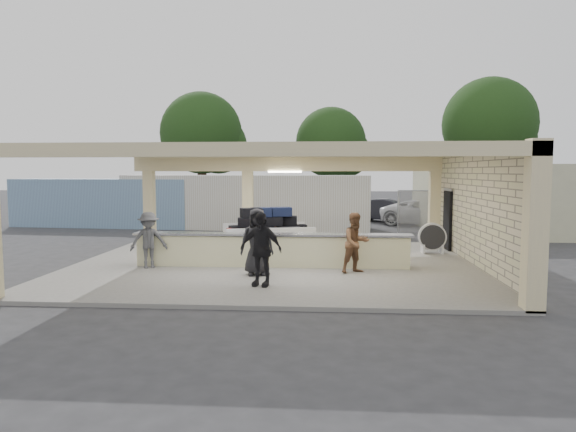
# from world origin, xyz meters

# --- Properties ---
(ground) EXTENTS (120.00, 120.00, 0.00)m
(ground) POSITION_xyz_m (0.00, 0.00, 0.00)
(ground) COLOR #2B2B2D
(ground) RESTS_ON ground
(pavilion) EXTENTS (12.01, 10.00, 3.55)m
(pavilion) POSITION_xyz_m (0.21, 0.66, 1.35)
(pavilion) COLOR slate
(pavilion) RESTS_ON ground
(baggage_counter) EXTENTS (8.20, 0.58, 0.98)m
(baggage_counter) POSITION_xyz_m (0.00, -0.50, 0.59)
(baggage_counter) COLOR beige
(baggage_counter) RESTS_ON pavilion
(luggage_cart) EXTENTS (3.14, 2.38, 1.63)m
(luggage_cart) POSITION_xyz_m (-0.33, 1.00, 1.01)
(luggage_cart) COLOR silver
(luggage_cart) RESTS_ON pavilion
(drum_fan) EXTENTS (0.96, 0.52, 1.04)m
(drum_fan) POSITION_xyz_m (5.24, 2.33, 0.66)
(drum_fan) COLOR silver
(drum_fan) RESTS_ON pavilion
(baggage_handler) EXTENTS (0.47, 0.65, 1.59)m
(baggage_handler) POSITION_xyz_m (0.03, 1.67, 0.90)
(baggage_handler) COLOR #F5470C
(baggage_handler) RESTS_ON pavilion
(passenger_a) EXTENTS (0.88, 0.71, 1.67)m
(passenger_a) POSITION_xyz_m (2.42, -1.32, 0.94)
(passenger_a) COLOR brown
(passenger_a) RESTS_ON pavilion
(passenger_b) EXTENTS (1.13, 0.64, 1.82)m
(passenger_b) POSITION_xyz_m (0.00, -3.10, 1.01)
(passenger_b) COLOR black
(passenger_b) RESTS_ON pavilion
(passenger_c) EXTENTS (1.11, 0.78, 1.63)m
(passenger_c) POSITION_xyz_m (-3.54, -1.00, 0.91)
(passenger_c) COLOR #45464A
(passenger_c) RESTS_ON pavilion
(passenger_d) EXTENTS (0.92, 0.47, 1.81)m
(passenger_d) POSITION_xyz_m (-0.27, -1.80, 1.01)
(passenger_d) COLOR black
(passenger_d) RESTS_ON pavilion
(car_white_a) EXTENTS (5.38, 3.95, 1.39)m
(car_white_a) POSITION_xyz_m (7.11, 12.36, 0.70)
(car_white_a) COLOR silver
(car_white_a) RESTS_ON ground
(car_white_b) EXTENTS (4.72, 3.47, 1.40)m
(car_white_b) POSITION_xyz_m (10.64, 13.00, 0.70)
(car_white_b) COLOR silver
(car_white_b) RESTS_ON ground
(car_dark) EXTENTS (4.15, 2.68, 1.31)m
(car_dark) POSITION_xyz_m (5.22, 14.30, 0.65)
(car_dark) COLOR black
(car_dark) RESTS_ON ground
(container_white) EXTENTS (12.64, 3.68, 2.70)m
(container_white) POSITION_xyz_m (-2.43, 10.29, 1.35)
(container_white) COLOR silver
(container_white) RESTS_ON ground
(container_blue) EXTENTS (9.76, 3.08, 2.50)m
(container_blue) POSITION_xyz_m (-10.03, 10.83, 1.25)
(container_blue) COLOR #729BB7
(container_blue) RESTS_ON ground
(fence) EXTENTS (12.06, 0.06, 2.03)m
(fence) POSITION_xyz_m (11.00, 9.00, 1.05)
(fence) COLOR gray
(fence) RESTS_ON ground
(tree_left) EXTENTS (6.60, 6.30, 9.00)m
(tree_left) POSITION_xyz_m (-7.68, 24.16, 5.59)
(tree_left) COLOR #382619
(tree_left) RESTS_ON ground
(tree_mid) EXTENTS (6.00, 5.60, 8.00)m
(tree_mid) POSITION_xyz_m (2.32, 26.16, 4.96)
(tree_mid) COLOR #382619
(tree_mid) RESTS_ON ground
(tree_right) EXTENTS (7.20, 7.00, 10.00)m
(tree_right) POSITION_xyz_m (14.32, 25.16, 6.21)
(tree_right) COLOR #382619
(tree_right) RESTS_ON ground
(adjacent_building) EXTENTS (6.00, 8.00, 3.20)m
(adjacent_building) POSITION_xyz_m (9.50, 10.00, 1.60)
(adjacent_building) COLOR beige
(adjacent_building) RESTS_ON ground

